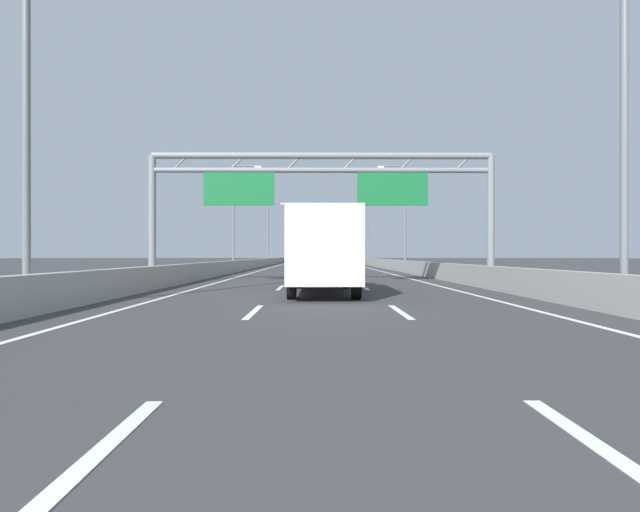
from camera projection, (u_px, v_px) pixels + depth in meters
name	position (u px, v px, depth m)	size (l,w,h in m)	color
ground_plane	(318.00, 262.00, 99.76)	(260.00, 260.00, 0.00)	#38383A
lane_dash_left_0	(80.00, 469.00, 3.25)	(0.16, 3.00, 0.01)	white
lane_dash_left_1	(254.00, 312.00, 12.25)	(0.16, 3.00, 0.01)	white
lane_dash_left_2	(280.00, 288.00, 21.25)	(0.16, 3.00, 0.01)	white
lane_dash_left_3	(291.00, 278.00, 30.25)	(0.16, 3.00, 0.01)	white
lane_dash_left_4	(297.00, 273.00, 39.25)	(0.16, 3.00, 0.01)	white
lane_dash_left_5	(301.00, 269.00, 48.25)	(0.16, 3.00, 0.01)	white
lane_dash_left_6	(303.00, 267.00, 57.25)	(0.16, 3.00, 0.01)	white
lane_dash_left_7	(305.00, 265.00, 66.25)	(0.16, 3.00, 0.01)	white
lane_dash_left_8	(306.00, 264.00, 75.25)	(0.16, 3.00, 0.01)	white
lane_dash_left_9	(307.00, 263.00, 84.25)	(0.16, 3.00, 0.01)	white
lane_dash_left_10	(308.00, 262.00, 93.25)	(0.16, 3.00, 0.01)	white
lane_dash_left_11	(309.00, 262.00, 102.25)	(0.16, 3.00, 0.01)	white
lane_dash_left_12	(310.00, 261.00, 111.25)	(0.16, 3.00, 0.01)	white
lane_dash_left_13	(310.00, 261.00, 120.25)	(0.16, 3.00, 0.01)	white
lane_dash_left_14	(311.00, 260.00, 129.25)	(0.16, 3.00, 0.01)	white
lane_dash_left_15	(311.00, 260.00, 138.24)	(0.16, 3.00, 0.01)	white
lane_dash_left_16	(311.00, 260.00, 147.24)	(0.16, 3.00, 0.01)	white
lane_dash_left_17	(312.00, 259.00, 156.24)	(0.16, 3.00, 0.01)	white
lane_dash_right_0	(630.00, 468.00, 3.27)	(0.16, 3.00, 0.01)	white
lane_dash_right_1	(400.00, 312.00, 12.27)	(0.16, 3.00, 0.01)	white
lane_dash_right_2	(365.00, 288.00, 21.27)	(0.16, 3.00, 0.01)	white
lane_dash_right_3	(350.00, 278.00, 30.27)	(0.16, 3.00, 0.01)	white
lane_dash_right_4	(343.00, 273.00, 39.27)	(0.16, 3.00, 0.01)	white
lane_dash_right_5	(338.00, 269.00, 48.27)	(0.16, 3.00, 0.01)	white
lane_dash_right_6	(334.00, 267.00, 57.27)	(0.16, 3.00, 0.01)	white
lane_dash_right_7	(332.00, 265.00, 66.27)	(0.16, 3.00, 0.01)	white
lane_dash_right_8	(330.00, 264.00, 75.27)	(0.16, 3.00, 0.01)	white
lane_dash_right_9	(329.00, 263.00, 84.27)	(0.16, 3.00, 0.01)	white
lane_dash_right_10	(327.00, 262.00, 93.27)	(0.16, 3.00, 0.01)	white
lane_dash_right_11	(327.00, 262.00, 102.27)	(0.16, 3.00, 0.01)	white
lane_dash_right_12	(326.00, 261.00, 111.27)	(0.16, 3.00, 0.01)	white
lane_dash_right_13	(325.00, 261.00, 120.27)	(0.16, 3.00, 0.01)	white
lane_dash_right_14	(324.00, 260.00, 129.27)	(0.16, 3.00, 0.01)	white
lane_dash_right_15	(324.00, 260.00, 138.27)	(0.16, 3.00, 0.01)	white
lane_dash_right_16	(323.00, 260.00, 147.27)	(0.16, 3.00, 0.01)	white
lane_dash_right_17	(323.00, 259.00, 156.27)	(0.16, 3.00, 0.01)	white
edge_line_left	(288.00, 263.00, 87.72)	(0.16, 176.00, 0.01)	white
edge_line_right	(348.00, 263.00, 87.80)	(0.16, 176.00, 0.01)	white
barrier_left	(286.00, 259.00, 109.71)	(0.45, 220.00, 0.95)	#9E9E99
barrier_right	(349.00, 259.00, 109.81)	(0.45, 220.00, 0.95)	#9E9E99
sign_gantry	(320.00, 184.00, 24.10)	(16.73, 0.36, 6.36)	gray
streetlamp_left_near	(36.00, 99.00, 12.78)	(2.58, 0.28, 9.50)	slate
streetlamp_right_near	(615.00, 101.00, 12.89)	(2.58, 0.28, 9.50)	slate
streetlamp_left_mid	(236.00, 210.00, 44.60)	(2.58, 0.28, 9.50)	slate
streetlamp_right_mid	(403.00, 210.00, 44.71)	(2.58, 0.28, 9.50)	slate
streetlamp_left_far	(269.00, 229.00, 76.42)	(2.58, 0.28, 9.50)	slate
streetlamp_right_far	(367.00, 229.00, 76.53)	(2.58, 0.28, 9.50)	slate
black_car	(302.00, 258.00, 108.58)	(1.78, 4.18, 1.44)	black
white_car	(333.00, 258.00, 111.31)	(1.86, 4.52, 1.51)	silver
red_car	(318.00, 258.00, 91.11)	(1.89, 4.36, 1.48)	red
orange_car	(344.00, 260.00, 68.86)	(1.83, 4.47, 1.42)	orange
blue_car	(337.00, 258.00, 97.41)	(1.83, 4.46, 1.52)	#2347AD
yellow_car	(337.00, 259.00, 90.87)	(1.82, 4.13, 1.43)	yellow
box_truck	(323.00, 249.00, 17.91)	(2.32, 7.53, 2.91)	#B21E19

